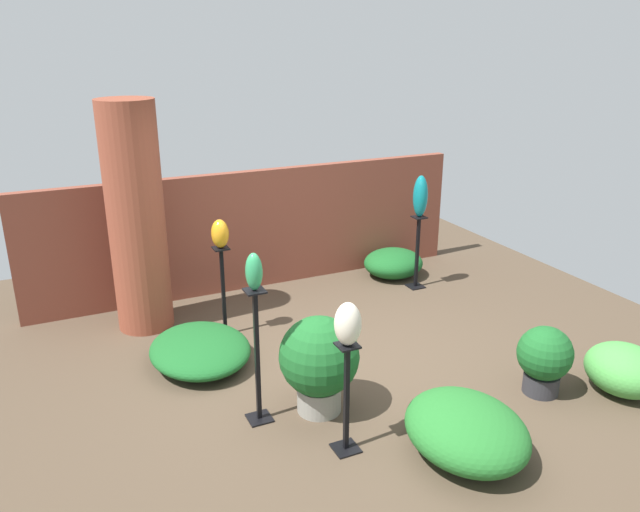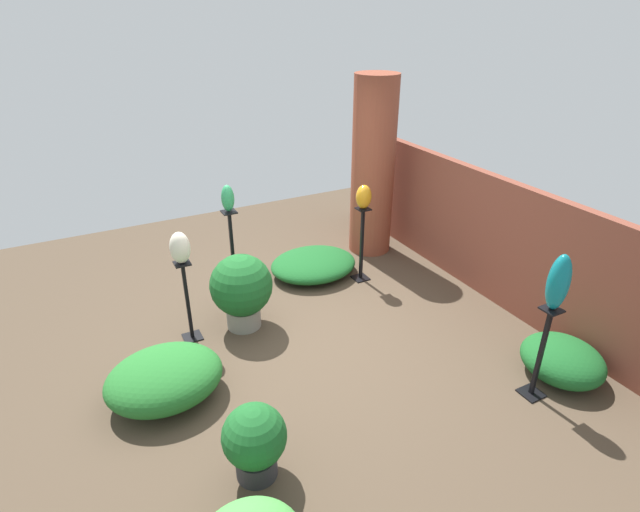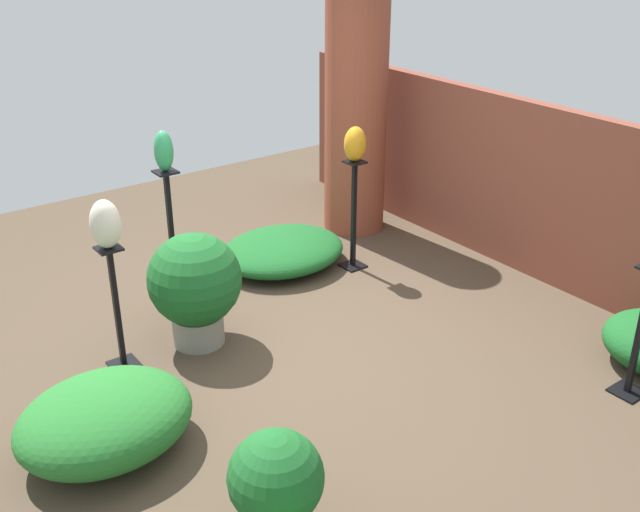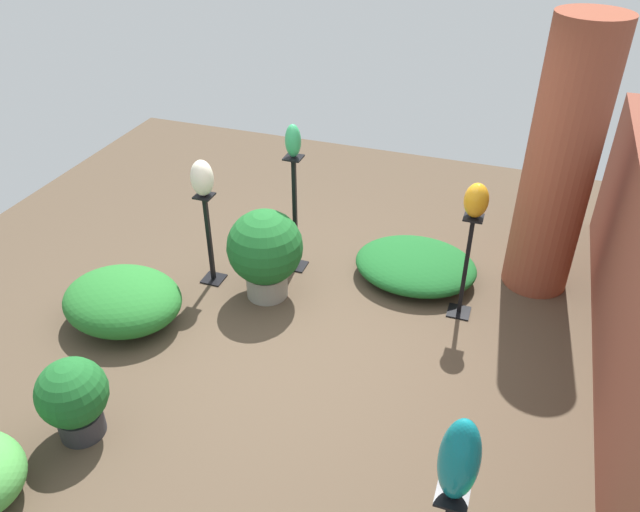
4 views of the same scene
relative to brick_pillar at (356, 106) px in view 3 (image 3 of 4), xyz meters
name	(u,v)px [view 3 (image 3 of 4)]	position (x,y,z in m)	size (l,w,h in m)	color
ground_plane	(291,346)	(1.51, -1.83, -1.24)	(8.00, 8.00, 0.00)	#4C3D2D
brick_wall_back	(515,184)	(1.51, 0.59, -0.49)	(5.60, 0.12, 1.51)	brown
brick_pillar	(356,106)	(0.00, 0.00, 0.00)	(0.60, 0.60, 2.48)	brown
pedestal_ivory	(117,314)	(1.01, -2.93, -0.82)	(0.20, 0.20, 0.93)	black
pedestal_jade	(173,250)	(0.53, -2.26, -0.70)	(0.20, 0.20, 1.19)	black
pedestal_teal	(638,338)	(3.35, -0.34, -0.82)	(0.20, 0.20, 0.94)	black
pedestal_amber	(354,220)	(0.73, -0.60, -0.79)	(0.20, 0.20, 1.00)	black
art_vase_ivory	(105,224)	(1.01, -2.93, -0.15)	(0.20, 0.20, 0.34)	beige
art_vase_jade	(164,151)	(0.53, -2.26, 0.10)	(0.13, 0.15, 0.31)	#2D9356
art_vase_amber	(355,144)	(0.73, -0.60, -0.09)	(0.18, 0.20, 0.30)	orange
potted_plant_back_center	(276,484)	(3.00, -2.94, -0.89)	(0.49, 0.49, 0.65)	#2D2D33
potted_plant_front_left	(195,284)	(1.05, -2.35, -0.75)	(0.69, 0.69, 0.87)	gray
foliage_bed_east	(282,251)	(0.33, -1.10, -1.10)	(0.98, 1.17, 0.29)	#195923
foliage_bed_west	(105,420)	(1.82, -3.38, -1.02)	(0.89, 1.06, 0.44)	#236B28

